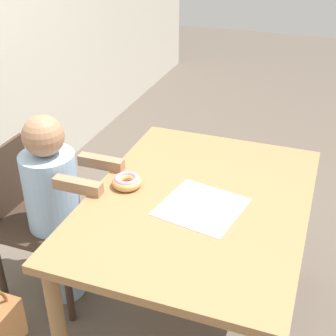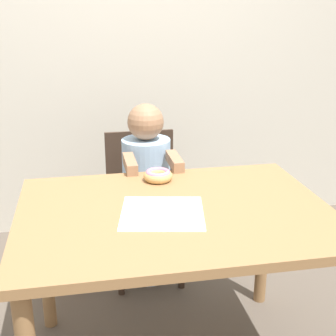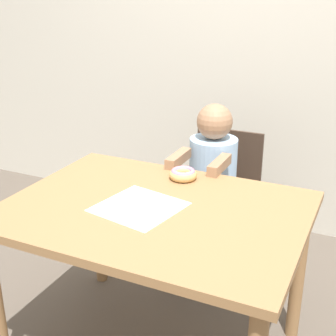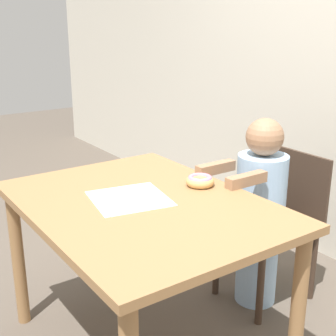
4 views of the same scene
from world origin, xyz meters
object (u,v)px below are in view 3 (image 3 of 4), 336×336
handbag (143,230)px  donut (183,174)px  child_figure (212,193)px  chair (219,198)px

handbag → donut: bearing=-44.7°
child_figure → chair: bearing=90.0°
child_figure → donut: 0.47m
chair → handbag: 0.56m
child_figure → handbag: child_figure is taller
child_figure → donut: size_ratio=7.79×
chair → child_figure: size_ratio=0.79×
donut → handbag: bearing=135.3°
donut → child_figure: bearing=89.3°
chair → child_figure: child_figure is taller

